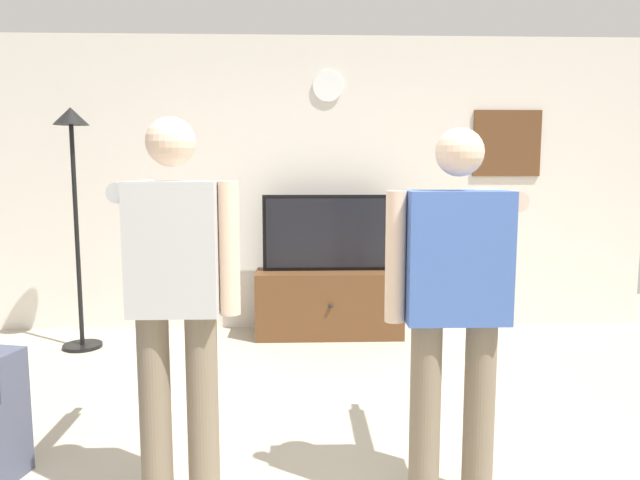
{
  "coord_description": "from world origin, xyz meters",
  "views": [
    {
      "loc": [
        -0.08,
        -2.58,
        1.53
      ],
      "look_at": [
        0.06,
        1.2,
        1.05
      ],
      "focal_mm": 33.05,
      "sensor_mm": 36.0,
      "label": 1
    }
  ],
  "objects_px": {
    "tv_stand": "(329,303)",
    "person_standing_nearer_lamp": "(176,292)",
    "framed_picture": "(507,143)",
    "person_standing_nearer_couch": "(455,293)",
    "television": "(329,233)",
    "floor_lamp": "(74,178)",
    "wall_clock": "(328,86)"
  },
  "relations": [
    {
      "from": "floor_lamp",
      "to": "person_standing_nearer_couch",
      "type": "distance_m",
      "value": 3.48
    },
    {
      "from": "tv_stand",
      "to": "television",
      "type": "height_order",
      "value": "television"
    },
    {
      "from": "tv_stand",
      "to": "floor_lamp",
      "type": "bearing_deg",
      "value": -172.31
    },
    {
      "from": "tv_stand",
      "to": "person_standing_nearer_couch",
      "type": "relative_size",
      "value": 0.77
    },
    {
      "from": "framed_picture",
      "to": "person_standing_nearer_lamp",
      "type": "height_order",
      "value": "framed_picture"
    },
    {
      "from": "television",
      "to": "wall_clock",
      "type": "bearing_deg",
      "value": 90.0
    },
    {
      "from": "television",
      "to": "person_standing_nearer_lamp",
      "type": "distance_m",
      "value": 2.81
    },
    {
      "from": "floor_lamp",
      "to": "person_standing_nearer_couch",
      "type": "bearing_deg",
      "value": -42.89
    },
    {
      "from": "tv_stand",
      "to": "person_standing_nearer_lamp",
      "type": "bearing_deg",
      "value": -107.01
    },
    {
      "from": "framed_picture",
      "to": "person_standing_nearer_couch",
      "type": "relative_size",
      "value": 0.37
    },
    {
      "from": "television",
      "to": "floor_lamp",
      "type": "height_order",
      "value": "floor_lamp"
    },
    {
      "from": "television",
      "to": "person_standing_nearer_couch",
      "type": "xyz_separation_m",
      "value": [
        0.42,
        -2.68,
        0.03
      ]
    },
    {
      "from": "wall_clock",
      "to": "floor_lamp",
      "type": "xyz_separation_m",
      "value": [
        -2.11,
        -0.57,
        -0.82
      ]
    },
    {
      "from": "floor_lamp",
      "to": "wall_clock",
      "type": "bearing_deg",
      "value": 15.26
    },
    {
      "from": "television",
      "to": "wall_clock",
      "type": "relative_size",
      "value": 4.32
    },
    {
      "from": "framed_picture",
      "to": "tv_stand",
      "type": "bearing_deg",
      "value": -169.98
    },
    {
      "from": "wall_clock",
      "to": "framed_picture",
      "type": "relative_size",
      "value": 0.43
    },
    {
      "from": "tv_stand",
      "to": "person_standing_nearer_couch",
      "type": "height_order",
      "value": "person_standing_nearer_couch"
    },
    {
      "from": "television",
      "to": "floor_lamp",
      "type": "distance_m",
      "value": 2.19
    },
    {
      "from": "framed_picture",
      "to": "person_standing_nearer_couch",
      "type": "distance_m",
      "value": 3.28
    },
    {
      "from": "television",
      "to": "framed_picture",
      "type": "distance_m",
      "value": 1.87
    },
    {
      "from": "tv_stand",
      "to": "floor_lamp",
      "type": "height_order",
      "value": "floor_lamp"
    },
    {
      "from": "television",
      "to": "person_standing_nearer_lamp",
      "type": "relative_size",
      "value": 0.68
    },
    {
      "from": "television",
      "to": "person_standing_nearer_lamp",
      "type": "xyz_separation_m",
      "value": [
        -0.81,
        -2.69,
        0.05
      ]
    },
    {
      "from": "framed_picture",
      "to": "person_standing_nearer_lamp",
      "type": "distance_m",
      "value": 3.92
    },
    {
      "from": "framed_picture",
      "to": "person_standing_nearer_couch",
      "type": "height_order",
      "value": "framed_picture"
    },
    {
      "from": "person_standing_nearer_lamp",
      "to": "wall_clock",
      "type": "bearing_deg",
      "value": 74.59
    },
    {
      "from": "floor_lamp",
      "to": "person_standing_nearer_couch",
      "type": "xyz_separation_m",
      "value": [
        2.53,
        -2.35,
        -0.46
      ]
    },
    {
      "from": "wall_clock",
      "to": "floor_lamp",
      "type": "bearing_deg",
      "value": -164.74
    },
    {
      "from": "television",
      "to": "tv_stand",
      "type": "bearing_deg",
      "value": -90.0
    },
    {
      "from": "person_standing_nearer_lamp",
      "to": "person_standing_nearer_couch",
      "type": "bearing_deg",
      "value": 0.26
    },
    {
      "from": "television",
      "to": "person_standing_nearer_lamp",
      "type": "height_order",
      "value": "person_standing_nearer_lamp"
    }
  ]
}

